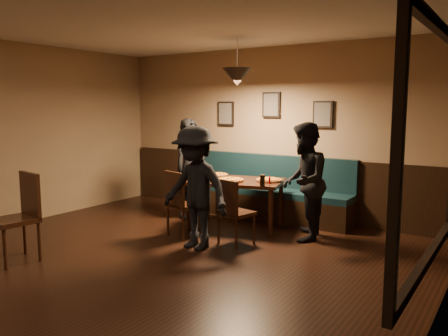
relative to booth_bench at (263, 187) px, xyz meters
name	(u,v)px	position (x,y,z in m)	size (l,w,h in m)	color
floor	(120,277)	(0.00, -3.20, -0.50)	(7.00, 7.00, 0.00)	black
ceiling	(112,8)	(0.00, -3.20, 2.30)	(7.00, 7.00, 0.00)	silver
wall_back	(272,132)	(0.00, 0.30, 0.90)	(6.00, 6.00, 0.00)	#8C704F
wall_right	(428,169)	(3.00, -3.20, 0.90)	(7.00, 7.00, 0.00)	#8C704F
wainscot	(270,185)	(0.00, 0.27, 0.00)	(5.88, 0.06, 1.00)	black
booth_bench	(263,187)	(0.00, 0.00, 0.00)	(3.00, 0.60, 1.00)	#0F232D
window_frame	(434,148)	(2.96, -2.70, 1.00)	(0.06, 2.56, 1.86)	black
window_glass	(430,148)	(2.93, -2.70, 1.00)	(2.40, 2.40, 0.00)	black
picture_left	(226,113)	(-0.90, 0.27, 1.20)	(0.32, 0.04, 0.42)	black
picture_center	(271,105)	(0.00, 0.27, 1.35)	(0.32, 0.04, 0.42)	black
picture_right	(323,114)	(0.90, 0.27, 1.20)	(0.32, 0.04, 0.42)	black
pendant_lamp	(237,77)	(-0.01, -0.79, 1.75)	(0.44, 0.44, 0.25)	black
dining_table	(237,204)	(-0.01, -0.79, -0.13)	(1.37, 0.88, 0.73)	black
chair_near_left	(185,204)	(-0.38, -1.58, -0.03)	(0.41, 0.41, 0.93)	black
chair_near_right	(236,212)	(0.42, -1.50, -0.06)	(0.39, 0.39, 0.88)	black
diner_left	(191,169)	(-0.98, -0.66, 0.32)	(0.59, 0.39, 1.63)	black
diner_right	(304,182)	(1.07, -0.81, 0.31)	(0.78, 0.61, 1.61)	black
diner_front	(195,188)	(0.08, -1.94, 0.29)	(1.02, 0.59, 1.58)	black
pizza_a	(217,175)	(-0.48, -0.62, 0.25)	(0.34, 0.34, 0.04)	orange
pizza_b	(230,180)	(-0.02, -0.96, 0.25)	(0.39, 0.39, 0.04)	orange
pizza_c	(269,180)	(0.45, -0.65, 0.25)	(0.38, 0.38, 0.04)	orange
soda_glass	(262,180)	(0.56, -1.04, 0.31)	(0.07, 0.07, 0.16)	black
tabasco_bottle	(270,180)	(0.56, -0.84, 0.29)	(0.03, 0.03, 0.12)	#A5050D
napkin_a	(214,175)	(-0.59, -0.57, 0.23)	(0.14, 0.14, 0.01)	#1E7222
napkin_b	(196,178)	(-0.61, -1.02, 0.23)	(0.15, 0.15, 0.01)	#207A21
cutlery_set	(217,183)	(-0.09, -1.21, 0.23)	(0.02, 0.18, 0.00)	silver
cafe_chair_far	(14,218)	(-1.39, -3.53, 0.02)	(0.46, 0.46, 1.04)	black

